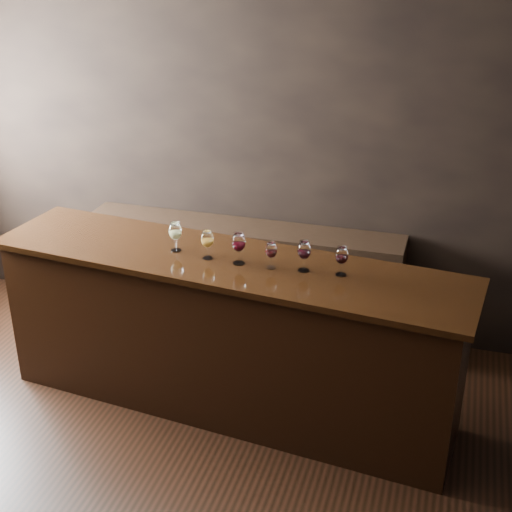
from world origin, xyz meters
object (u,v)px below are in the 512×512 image
(glass_red_a, at_px, (239,243))
(glass_red_d, at_px, (342,256))
(glass_red_b, at_px, (271,251))
(glass_red_c, at_px, (304,251))
(glass_amber, at_px, (207,240))
(back_bar_shelf, at_px, (242,279))
(glass_white, at_px, (175,232))
(bar_counter, at_px, (227,337))

(glass_red_a, relative_size, glass_red_d, 1.11)
(glass_red_b, xyz_separation_m, glass_red_c, (0.21, 0.02, 0.02))
(glass_red_c, bearing_deg, glass_red_d, 1.89)
(glass_amber, distance_m, glass_red_a, 0.22)
(back_bar_shelf, distance_m, glass_red_a, 1.39)
(glass_white, bearing_deg, glass_red_c, -3.71)
(bar_counter, distance_m, glass_red_c, 0.90)
(glass_amber, bearing_deg, glass_red_b, -2.81)
(glass_amber, distance_m, glass_red_b, 0.44)
(back_bar_shelf, height_order, glass_red_d, glass_red_d)
(back_bar_shelf, xyz_separation_m, glass_red_b, (0.55, -1.08, 0.79))
(bar_counter, bearing_deg, glass_red_d, 5.17)
(bar_counter, bearing_deg, glass_white, -179.55)
(glass_amber, xyz_separation_m, glass_red_a, (0.22, -0.02, 0.01))
(glass_red_a, bearing_deg, glass_red_b, -1.42)
(glass_white, height_order, glass_red_d, glass_white)
(back_bar_shelf, relative_size, glass_white, 12.87)
(back_bar_shelf, height_order, glass_red_a, glass_red_a)
(glass_red_b, distance_m, glass_red_d, 0.45)
(glass_red_a, xyz_separation_m, glass_red_b, (0.22, -0.01, -0.02))
(back_bar_shelf, height_order, glass_red_c, glass_red_c)
(back_bar_shelf, relative_size, glass_red_d, 13.71)
(back_bar_shelf, height_order, glass_amber, glass_amber)
(glass_red_b, relative_size, glass_red_c, 0.88)
(glass_white, relative_size, glass_red_a, 0.96)
(bar_counter, height_order, glass_amber, glass_amber)
(glass_red_c, distance_m, glass_red_d, 0.24)
(back_bar_shelf, distance_m, glass_amber, 1.34)
(bar_counter, relative_size, glass_red_c, 15.62)
(glass_white, height_order, glass_red_b, glass_white)
(bar_counter, bearing_deg, glass_red_a, -12.77)
(back_bar_shelf, relative_size, glass_amber, 13.26)
(glass_amber, relative_size, glass_red_c, 0.98)
(glass_red_a, height_order, glass_red_b, glass_red_a)
(bar_counter, bearing_deg, back_bar_shelf, 108.49)
(glass_amber, bearing_deg, bar_counter, 8.77)
(glass_red_c, height_order, glass_red_d, glass_red_c)
(glass_amber, bearing_deg, glass_red_c, -0.25)
(back_bar_shelf, relative_size, glass_red_b, 14.78)
(bar_counter, height_order, glass_white, glass_white)
(bar_counter, relative_size, glass_red_a, 14.83)
(glass_white, distance_m, glass_red_b, 0.69)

